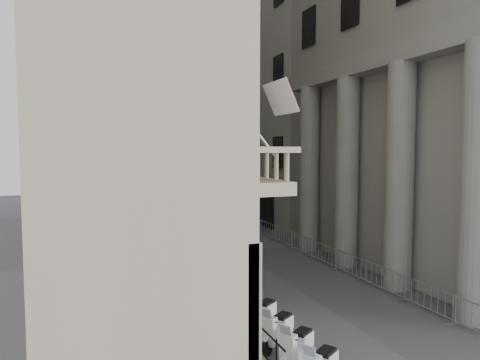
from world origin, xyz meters
The scene contains 26 objects.
far_building centered at (0.00, 48.00, 15.00)m, with size 22.00×10.00×30.00m, color #A6A49D.
iron_fence centered at (-4.30, 18.00, 0.00)m, with size 0.30×28.00×1.40m, color black, non-canonical shape.
blue_awning centered at (4.15, 26.00, 0.00)m, with size 1.60×3.00×3.00m, color navy, non-canonical shape.
scooter_2 centered at (-3.29, 6.56, 0.00)m, with size 0.56×1.40×1.50m, color white, non-canonical shape.
scooter_3 centered at (-3.29, 7.83, 0.00)m, with size 0.56×1.40×1.50m, color white, non-canonical shape.
scooter_4 centered at (-3.29, 9.11, 0.00)m, with size 0.56×1.40×1.50m, color white, non-canonical shape.
scooter_5 centered at (-3.29, 10.38, 0.00)m, with size 0.56×1.40×1.50m, color white, non-canonical shape.
scooter_6 centered at (-3.29, 11.66, 0.00)m, with size 0.56×1.40×1.50m, color white, non-canonical shape.
scooter_7 centered at (-3.29, 12.93, 0.00)m, with size 0.56×1.40×1.50m, color white, non-canonical shape.
scooter_8 centered at (-3.29, 14.21, 0.00)m, with size 0.56×1.40×1.50m, color white, non-canonical shape.
scooter_9 centered at (-3.29, 15.48, 0.00)m, with size 0.56×1.40×1.50m, color white, non-canonical shape.
scooter_10 centered at (-3.29, 16.76, 0.00)m, with size 0.56×1.40×1.50m, color white, non-canonical shape.
scooter_11 centered at (-3.29, 18.03, 0.00)m, with size 0.56×1.40×1.50m, color white, non-canonical shape.
barrier_1 centered at (3.38, 7.30, 0.00)m, with size 0.60×2.40×1.10m, color #B1B4B9, non-canonical shape.
barrier_2 centered at (3.38, 9.80, 0.00)m, with size 0.60×2.40×1.10m, color #B1B4B9, non-canonical shape.
barrier_3 centered at (3.38, 12.30, 0.00)m, with size 0.60×2.40×1.10m, color #B1B4B9, non-canonical shape.
barrier_4 centered at (3.38, 14.80, 0.00)m, with size 0.60×2.40×1.10m, color #B1B4B9, non-canonical shape.
barrier_5 centered at (3.38, 17.30, 0.00)m, with size 0.60×2.40×1.10m, color #B1B4B9, non-canonical shape.
barrier_6 centered at (3.38, 19.80, 0.00)m, with size 0.60×2.40×1.10m, color #B1B4B9, non-canonical shape.
barrier_7 centered at (3.38, 22.30, 0.00)m, with size 0.60×2.40×1.10m, color #B1B4B9, non-canonical shape.
security_tent centered at (-3.01, 25.75, 2.84)m, with size 4.19×4.19×3.40m.
street_lamp centered at (-2.21, 19.79, 4.61)m, with size 2.52×0.58×7.77m.
info_kiosk centered at (-2.49, 23.11, 0.84)m, with size 0.28×0.79×1.67m.
pedestrian_a centered at (0.27, 27.61, 0.95)m, with size 0.69×0.45×1.90m, color black.
pedestrian_b centered at (2.19, 35.87, 0.96)m, with size 0.93×0.73×1.92m, color black.
pedestrian_c centered at (-1.79, 30.00, 0.89)m, with size 0.87×0.56×1.77m, color black.
Camera 1 is at (-8.88, -5.15, 6.19)m, focal length 32.00 mm.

